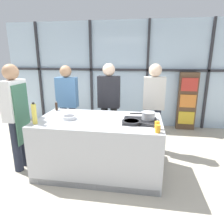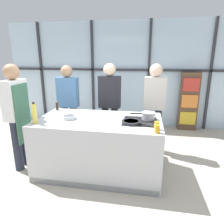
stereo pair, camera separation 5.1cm
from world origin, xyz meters
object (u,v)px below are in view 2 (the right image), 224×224
Objects in this scene: spectator_far_left at (68,101)px; spectator_center_left at (110,101)px; spectator_center_right at (154,102)px; chef at (17,111)px; white_plate at (74,114)px; saucepan at (148,115)px; juice_glass_near at (157,129)px; pepper_grinder at (57,106)px; frying_pan at (132,122)px; oil_bottle at (34,113)px; mixing_bowl at (69,117)px; juice_glass_far at (157,125)px.

spectator_center_left reaches higher than spectator_far_left.
spectator_far_left is 0.98× the size of spectator_center_right.
chef is 7.93× the size of white_plate.
saucepan is at bearing -3.22° from white_plate.
chef is at bearing 38.11° from spectator_center_left.
juice_glass_near is (1.39, -0.65, 0.05)m from white_plate.
pepper_grinder is (-0.40, 0.22, 0.07)m from white_plate.
oil_bottle is at bearing -170.44° from frying_pan.
white_plate is at bearing -28.72° from pepper_grinder.
mixing_bowl is at bearing 65.15° from spectator_center_left.
juice_glass_far reaches higher than white_plate.
juice_glass_far is (-0.00, -1.25, -0.05)m from spectator_center_right.
frying_pan is 2.19× the size of white_plate.
juice_glass_near is 1.00× the size of juice_glass_far.
juice_glass_near is (1.78, -0.08, -0.10)m from oil_bottle.
mixing_bowl is at bearing 93.05° from chef.
chef is at bearing -159.72° from white_plate.
pepper_grinder is (-0.01, -0.53, 0.01)m from spectator_far_left.
chef is 10.33× the size of pepper_grinder.
white_plate is 1.30× the size of pepper_grinder.
juice_glass_near is at bearing 81.66° from chef.
saucepan is 1.81× the size of mixing_bowl.
saucepan is (0.77, -0.82, -0.03)m from spectator_center_left.
spectator_far_left is at bearing 0.00° from spectator_center_left.
pepper_grinder reaches higher than juice_glass_far.
spectator_far_left is at bearing 89.01° from pepper_grinder.
spectator_center_right is at bearing 89.96° from juice_glass_near.
oil_bottle is (-1.66, -0.49, 0.09)m from saucepan.
mixing_bowl is (-0.47, -1.02, -0.06)m from spectator_center_left.
chef is at bearing -176.95° from mixing_bowl.
frying_pan is 0.48m from juice_glass_near.
juice_glass_near is at bearing 89.96° from spectator_center_right.
spectator_center_right is at bearing 71.46° from frying_pan.
spectator_center_right is 7.98× the size of mixing_bowl.
spectator_far_left is at bearing 90.04° from oil_bottle.
pepper_grinder is (-1.43, 0.54, 0.05)m from frying_pan.
frying_pan is at bearing -3.09° from mixing_bowl.
spectator_far_left is 3.50× the size of frying_pan.
juice_glass_near is (0.36, -0.32, 0.03)m from frying_pan.
chef reaches higher than saucepan.
oil_bottle reaches higher than frying_pan.
spectator_far_left is 1.31m from oil_bottle.
pepper_grinder is at bearing 30.29° from spectator_center_left.
spectator_center_right is 1.13m from frying_pan.
saucepan is at bearing 16.46° from oil_bottle.
chef reaches higher than mixing_bowl.
spectator_center_right is at bearing 115.32° from chef.
white_plate is 1.53m from juice_glass_near.
white_plate is 0.69× the size of oil_bottle.
mixing_bowl is (0.89, 0.05, -0.07)m from chef.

